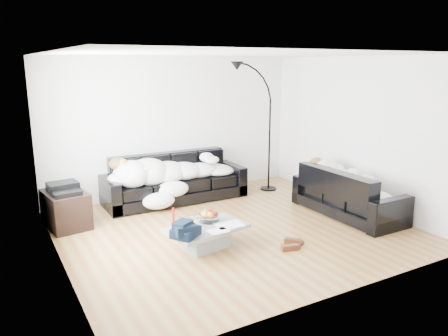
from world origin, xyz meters
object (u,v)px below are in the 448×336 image
sofa_right (348,192)px  wine_glass_a (192,221)px  wine_glass_b (186,224)px  stereo (64,188)px  fruit_bowl (209,215)px  av_cabinet (66,209)px  sofa_back (175,178)px  coffee_table (207,237)px  wine_glass_c (198,221)px  shoes (291,244)px  sleeper_back (176,167)px  floor_lamp (270,135)px  candle_left (174,217)px  sleeper_right (349,179)px  candle_right (173,217)px

sofa_right → wine_glass_a: size_ratio=11.19×
wine_glass_b → stereo: stereo is taller
fruit_bowl → av_cabinet: av_cabinet is taller
sofa_back → coffee_table: size_ratio=2.40×
sofa_back → wine_glass_b: bearing=-109.5°
sofa_back → wine_glass_c: sofa_back is taller
fruit_bowl → shoes: fruit_bowl is taller
sleeper_back → coffee_table: (-0.48, -2.16, -0.48)m
av_cabinet → stereo: (0.00, 0.00, 0.34)m
fruit_bowl → av_cabinet: (-1.65, 1.64, -0.12)m
sleeper_back → fruit_bowl: bearing=-100.1°
sofa_right → wine_glass_c: (-2.81, -0.06, 0.02)m
shoes → stereo: size_ratio=0.89×
wine_glass_c → fruit_bowl: bearing=32.2°
fruit_bowl → sofa_right: bearing=-1.9°
floor_lamp → coffee_table: bearing=-135.5°
wine_glass_c → av_cabinet: bearing=128.3°
sleeper_back → coffee_table: 2.26m
shoes → stereo: 3.52m
candle_left → wine_glass_b: bearing=-64.1°
wine_glass_a → sleeper_back: bearing=72.6°
sleeper_right → candle_left: bearing=87.6°
wine_glass_b → candle_right: candle_right is taller
coffee_table → floor_lamp: (2.40, 1.97, 0.95)m
shoes → av_cabinet: size_ratio=0.48×
wine_glass_a → candle_left: size_ratio=0.65×
sofa_right → av_cabinet: sofa_right is taller
wine_glass_b → av_cabinet: bearing=124.6°
wine_glass_c → candle_left: (-0.27, 0.19, 0.04)m
sleeper_right → shoes: bearing=110.7°
candle_right → shoes: size_ratio=0.64×
wine_glass_a → floor_lamp: floor_lamp is taller
wine_glass_a → wine_glass_c: wine_glass_c is taller
sleeper_back → floor_lamp: 1.99m
sofa_right → coffee_table: 2.70m
sleeper_right → wine_glass_c: (-2.81, -0.06, -0.22)m
candle_right → floor_lamp: (2.78, 1.70, 0.67)m
stereo → wine_glass_a: bearing=-57.9°
fruit_bowl → wine_glass_a: bearing=-163.1°
sofa_back → sleeper_right: 3.08m
coffee_table → candle_right: 0.54m
sofa_right → floor_lamp: 2.04m
fruit_bowl → floor_lamp: 3.00m
sofa_right → stereo: (-4.21, 1.72, 0.23)m
stereo → shoes: bearing=-48.5°
wine_glass_a → wine_glass_c: size_ratio=0.93×
fruit_bowl → wine_glass_b: size_ratio=1.56×
wine_glass_b → av_cabinet: av_cabinet is taller
shoes → wine_glass_b: bearing=-176.8°
sleeper_back → wine_glass_a: (-0.65, -2.08, -0.24)m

